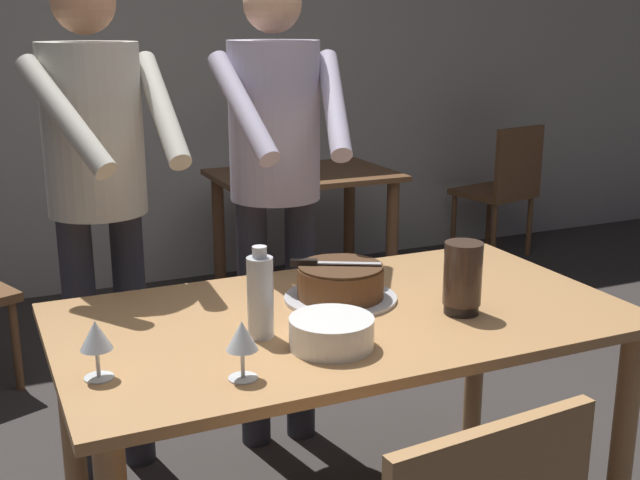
% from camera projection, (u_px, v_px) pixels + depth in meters
% --- Properties ---
extents(back_wall, '(10.00, 0.12, 2.70)m').
position_uv_depth(back_wall, '(132.00, 59.00, 4.64)').
color(back_wall, '#BCB7AD').
rests_on(back_wall, ground_plane).
extents(main_dining_table, '(1.63, 0.90, 0.75)m').
position_uv_depth(main_dining_table, '(344.00, 347.00, 2.33)').
color(main_dining_table, tan).
rests_on(main_dining_table, ground_plane).
extents(cake_on_platter, '(0.34, 0.34, 0.11)m').
position_uv_depth(cake_on_platter, '(341.00, 284.00, 2.39)').
color(cake_on_platter, silver).
rests_on(cake_on_platter, main_dining_table).
extents(cake_knife, '(0.25, 0.15, 0.02)m').
position_uv_depth(cake_knife, '(317.00, 263.00, 2.38)').
color(cake_knife, silver).
rests_on(cake_knife, cake_on_platter).
extents(plate_stack, '(0.22, 0.22, 0.08)m').
position_uv_depth(plate_stack, '(332.00, 333.00, 2.05)').
color(plate_stack, white).
rests_on(plate_stack, main_dining_table).
extents(wine_glass_near, '(0.08, 0.08, 0.14)m').
position_uv_depth(wine_glass_near, '(96.00, 337.00, 1.85)').
color(wine_glass_near, silver).
rests_on(wine_glass_near, main_dining_table).
extents(wine_glass_far, '(0.08, 0.08, 0.14)m').
position_uv_depth(wine_glass_far, '(242.00, 338.00, 1.85)').
color(wine_glass_far, silver).
rests_on(wine_glass_far, main_dining_table).
extents(water_bottle, '(0.07, 0.07, 0.25)m').
position_uv_depth(water_bottle, '(260.00, 296.00, 2.09)').
color(water_bottle, silver).
rests_on(water_bottle, main_dining_table).
extents(hurricane_lamp, '(0.11, 0.11, 0.21)m').
position_uv_depth(hurricane_lamp, '(463.00, 277.00, 2.27)').
color(hurricane_lamp, black).
rests_on(hurricane_lamp, main_dining_table).
extents(person_cutting_cake, '(0.47, 0.56, 1.72)m').
position_uv_depth(person_cutting_cake, '(276.00, 164.00, 2.81)').
color(person_cutting_cake, '#2D2D38').
rests_on(person_cutting_cake, ground_plane).
extents(person_standing_beside, '(0.47, 0.58, 1.72)m').
position_uv_depth(person_standing_beside, '(97.00, 176.00, 2.60)').
color(person_standing_beside, '#2D2D38').
rests_on(person_standing_beside, ground_plane).
extents(background_table, '(1.00, 0.70, 0.74)m').
position_uv_depth(background_table, '(304.00, 201.00, 4.54)').
color(background_table, brown).
rests_on(background_table, ground_plane).
extents(background_chair_1, '(0.53, 0.53, 0.90)m').
position_uv_depth(background_chair_1, '(502.00, 186.00, 5.39)').
color(background_chair_1, brown).
rests_on(background_chair_1, ground_plane).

